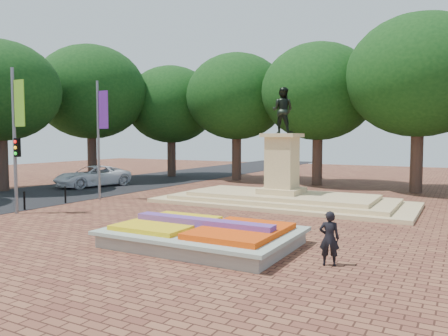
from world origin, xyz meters
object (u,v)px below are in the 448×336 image
Objects in this scene: van at (92,176)px; pedestrian at (329,238)px; monument at (282,188)px; flower_bed at (203,234)px.

van is 3.55× the size of pedestrian.
van is at bearing 175.46° from monument.
flower_bed is at bearing -84.13° from monument.
flower_bed is 10.07m from monument.
monument is at bearing -78.95° from pedestrian.
flower_bed is 3.97× the size of pedestrian.
van is (-16.61, 11.24, 0.40)m from flower_bed.
monument reaches higher than pedestrian.
pedestrian reaches higher than van.
monument is at bearing 95.87° from flower_bed.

